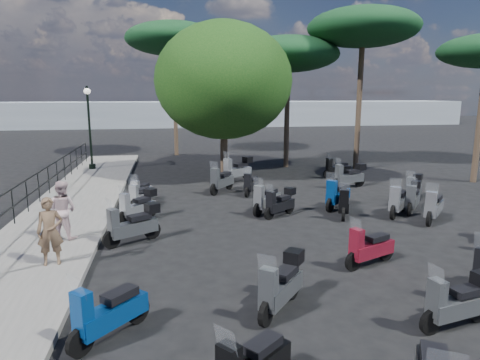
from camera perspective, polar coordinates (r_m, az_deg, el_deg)
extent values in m
plane|color=black|center=(11.37, 6.69, -9.74)|extent=(120.00, 120.00, 0.00)
cube|color=#5F5E5B|center=(14.19, -23.39, -5.96)|extent=(3.00, 30.00, 0.15)
cylinder|color=black|center=(14.85, -28.03, -3.12)|extent=(0.04, 0.04, 1.10)
cylinder|color=black|center=(16.11, -26.53, -1.91)|extent=(0.04, 0.04, 1.10)
cylinder|color=black|center=(17.39, -25.26, -0.88)|extent=(0.04, 0.04, 1.10)
cylinder|color=black|center=(18.69, -24.16, 0.01)|extent=(0.04, 0.04, 1.10)
cylinder|color=black|center=(19.99, -23.21, 0.78)|extent=(0.04, 0.04, 1.10)
cylinder|color=black|center=(21.30, -22.37, 1.46)|extent=(0.04, 0.04, 1.10)
cylinder|color=black|center=(22.62, -21.63, 2.06)|extent=(0.04, 0.04, 1.10)
cylinder|color=black|center=(23.95, -20.97, 2.60)|extent=(0.04, 0.04, 1.10)
cylinder|color=black|center=(25.28, -20.37, 3.08)|extent=(0.04, 0.04, 1.10)
cylinder|color=black|center=(26.61, -19.84, 3.50)|extent=(0.04, 0.04, 1.10)
cube|color=black|center=(14.10, -29.08, -1.73)|extent=(0.04, 26.00, 0.04)
cube|color=black|center=(14.22, -28.88, -3.81)|extent=(0.04, 26.00, 0.04)
cylinder|color=black|center=(24.04, -19.09, 1.74)|extent=(0.34, 0.34, 0.26)
cylinder|color=black|center=(23.80, -19.41, 6.55)|extent=(0.12, 0.12, 4.31)
cylinder|color=black|center=(23.73, -19.74, 11.34)|extent=(0.25, 0.96, 0.04)
sphere|color=white|center=(24.22, -19.78, 11.08)|extent=(0.30, 0.30, 0.30)
sphere|color=white|center=(23.25, -19.67, 11.09)|extent=(0.30, 0.30, 0.30)
imported|color=brown|center=(10.93, -24.00, -6.27)|extent=(0.64, 0.48, 1.61)
imported|color=#C6A7AC|center=(12.73, -22.57, -3.68)|extent=(0.98, 0.89, 1.63)
cylinder|color=black|center=(7.66, -20.55, -19.61)|extent=(0.41, 0.43, 0.49)
cylinder|color=black|center=(8.32, -13.45, -16.51)|extent=(0.41, 0.43, 0.49)
cube|color=navy|center=(7.91, -16.61, -16.74)|extent=(1.16, 1.21, 0.35)
cube|color=black|center=(7.88, -15.74, -14.47)|extent=(0.64, 0.66, 0.14)
cube|color=navy|center=(7.47, -20.29, -16.29)|extent=(0.38, 0.37, 0.72)
plane|color=white|center=(7.24, -20.95, -13.21)|extent=(0.34, 0.32, 0.38)
cylinder|color=black|center=(12.08, -16.78, -7.63)|extent=(0.48, 0.34, 0.49)
cylinder|color=black|center=(12.59, -11.61, -6.58)|extent=(0.48, 0.34, 0.49)
cube|color=#46494C|center=(12.28, -13.96, -6.23)|extent=(1.33, 0.99, 0.35)
cube|color=black|center=(12.28, -13.30, -4.80)|extent=(0.69, 0.58, 0.14)
cube|color=#46494C|center=(11.96, -16.55, -5.41)|extent=(0.35, 0.38, 0.72)
plane|color=white|center=(11.82, -16.95, -3.31)|extent=(0.27, 0.38, 0.38)
cube|color=black|center=(12.41, -11.65, -3.66)|extent=(0.47, 0.46, 0.27)
cylinder|color=black|center=(14.04, -15.25, -4.93)|extent=(0.39, 0.39, 0.46)
cylinder|color=black|center=(14.75, -11.81, -3.96)|extent=(0.39, 0.39, 0.46)
cube|color=#ACB1B6|center=(14.37, -13.38, -3.73)|extent=(1.11, 1.11, 0.33)
cube|color=black|center=(14.41, -12.94, -2.57)|extent=(0.61, 0.61, 0.13)
cube|color=#ACB1B6|center=(13.97, -15.11, -3.13)|extent=(0.35, 0.35, 0.67)
plane|color=white|center=(13.83, -15.38, -1.45)|extent=(0.31, 0.31, 0.36)
cube|color=black|center=(14.62, -11.86, -1.63)|extent=(0.45, 0.45, 0.25)
cylinder|color=black|center=(15.52, -14.01, -3.34)|extent=(0.26, 0.43, 0.43)
cylinder|color=black|center=(16.44, -12.26, -2.42)|extent=(0.26, 0.43, 0.43)
cube|color=#ACB1B6|center=(15.98, -13.06, -2.27)|extent=(0.75, 1.19, 0.31)
cube|color=black|center=(16.05, -12.86, -1.27)|extent=(0.46, 0.60, 0.13)
cube|color=#ACB1B6|center=(15.48, -13.96, -1.80)|extent=(0.33, 0.29, 0.63)
plane|color=white|center=(15.35, -14.13, -0.38)|extent=(0.34, 0.20, 0.33)
cube|color=black|center=(6.39, 3.10, -21.06)|extent=(0.63, 0.59, 0.13)
plane|color=white|center=(5.66, -1.91, -20.58)|extent=(0.29, 0.33, 0.36)
cylinder|color=black|center=(8.02, 3.50, -17.32)|extent=(0.39, 0.44, 0.49)
cylinder|color=black|center=(9.01, 7.04, -13.97)|extent=(0.39, 0.44, 0.49)
cube|color=#46494C|center=(8.47, 5.56, -14.32)|extent=(1.10, 1.24, 0.34)
cube|color=black|center=(8.50, 6.09, -12.14)|extent=(0.62, 0.66, 0.14)
cube|color=#46494C|center=(7.87, 3.82, -14.09)|extent=(0.38, 0.37, 0.71)
plane|color=white|center=(7.64, 3.66, -11.18)|extent=(0.35, 0.31, 0.38)
cube|color=black|center=(8.77, 7.20, -10.09)|extent=(0.47, 0.47, 0.26)
cylinder|color=black|center=(14.44, 2.38, -4.00)|extent=(0.40, 0.43, 0.49)
cylinder|color=black|center=(15.46, 4.68, -2.98)|extent=(0.40, 0.43, 0.49)
cube|color=gray|center=(14.95, 3.67, -2.75)|extent=(1.14, 1.20, 0.34)
cube|color=black|center=(15.03, 4.01, -1.57)|extent=(0.63, 0.65, 0.14)
cube|color=gray|center=(14.39, 2.56, -2.14)|extent=(0.37, 0.37, 0.71)
plane|color=white|center=(14.24, 2.45, -0.41)|extent=(0.34, 0.32, 0.38)
cylinder|color=black|center=(17.09, 0.95, -1.62)|extent=(0.28, 0.43, 0.44)
cylinder|color=black|center=(18.11, 1.95, -0.87)|extent=(0.28, 0.43, 0.44)
cube|color=black|center=(17.61, 1.51, -0.68)|extent=(0.81, 1.19, 0.31)
cube|color=black|center=(17.70, 1.65, 0.22)|extent=(0.49, 0.61, 0.13)
cube|color=black|center=(17.07, 1.03, -0.20)|extent=(0.33, 0.30, 0.63)
plane|color=white|center=(16.94, 0.98, 1.12)|extent=(0.34, 0.22, 0.34)
cylinder|color=black|center=(17.44, -3.47, -1.26)|extent=(0.39, 0.46, 0.50)
cylinder|color=black|center=(18.50, -1.45, -0.49)|extent=(0.39, 0.46, 0.50)
cube|color=#46494C|center=(17.97, -2.35, -0.24)|extent=(1.11, 1.30, 0.36)
cube|color=black|center=(18.07, -2.08, 0.77)|extent=(0.63, 0.69, 0.15)
cube|color=#46494C|center=(17.41, -3.35, 0.35)|extent=(0.39, 0.37, 0.74)
plane|color=white|center=(17.27, -3.47, 1.85)|extent=(0.37, 0.31, 0.39)
cylinder|color=black|center=(8.45, 24.11, -16.92)|extent=(0.46, 0.19, 0.46)
cylinder|color=black|center=(9.24, 29.20, -14.88)|extent=(0.46, 0.19, 0.46)
cube|color=#46494C|center=(8.80, 27.10, -14.79)|extent=(1.27, 0.58, 0.32)
cube|color=black|center=(8.80, 27.97, -12.95)|extent=(0.62, 0.40, 0.13)
cube|color=#46494C|center=(8.31, 24.74, -14.11)|extent=(0.26, 0.32, 0.66)
plane|color=white|center=(8.10, 24.72, -11.48)|extent=(0.15, 0.37, 0.35)
cylinder|color=black|center=(10.55, 14.85, -10.44)|extent=(0.46, 0.27, 0.46)
cylinder|color=black|center=(11.38, 18.87, -9.04)|extent=(0.46, 0.27, 0.46)
cube|color=maroon|center=(10.93, 17.16, -8.81)|extent=(1.28, 0.79, 0.33)
cube|color=black|center=(10.97, 17.81, -7.30)|extent=(0.65, 0.49, 0.14)
cube|color=maroon|center=(10.45, 15.27, -8.09)|extent=(0.31, 0.35, 0.68)
plane|color=white|center=(10.27, 15.18, -5.87)|extent=(0.21, 0.37, 0.36)
cylinder|color=black|center=(14.14, 3.92, -4.47)|extent=(0.40, 0.33, 0.43)
cylinder|color=black|center=(14.95, 6.60, -3.63)|extent=(0.40, 0.33, 0.43)
cube|color=black|center=(14.53, 5.42, -3.39)|extent=(1.12, 0.94, 0.31)
cube|color=black|center=(14.58, 5.82, -2.32)|extent=(0.60, 0.54, 0.13)
cube|color=black|center=(14.08, 4.13, -2.79)|extent=(0.32, 0.34, 0.63)
plane|color=white|center=(13.95, 4.01, -1.22)|extent=(0.26, 0.32, 0.33)
cube|color=black|center=(14.82, 6.70, -1.47)|extent=(0.42, 0.41, 0.23)
cylinder|color=black|center=(15.32, 11.91, -3.28)|extent=(0.44, 0.43, 0.51)
cylinder|color=black|center=(16.47, 13.73, -2.33)|extent=(0.44, 0.43, 0.51)
cube|color=navy|center=(15.89, 12.96, -2.08)|extent=(1.24, 1.23, 0.36)
cube|color=black|center=(15.99, 13.26, -0.91)|extent=(0.68, 0.68, 0.15)
cube|color=navy|center=(15.28, 12.12, -1.44)|extent=(0.39, 0.39, 0.75)
plane|color=white|center=(15.13, 12.10, 0.29)|extent=(0.34, 0.35, 0.40)
cylinder|color=black|center=(19.61, -1.83, 0.24)|extent=(0.51, 0.39, 0.53)
cylinder|color=black|center=(20.51, 0.96, 0.75)|extent=(0.51, 0.39, 0.53)
cube|color=#ACB1B6|center=(20.05, -0.29, 1.09)|extent=(1.41, 1.13, 0.38)
cube|color=black|center=(20.13, 0.10, 2.03)|extent=(0.74, 0.65, 0.16)
cube|color=#ACB1B6|center=(19.57, -1.64, 1.75)|extent=(0.39, 0.41, 0.78)
plane|color=white|center=(19.45, -1.80, 3.18)|extent=(0.31, 0.40, 0.41)
cube|color=black|center=(20.40, 1.01, 2.73)|extent=(0.51, 0.51, 0.29)
cylinder|color=black|center=(9.84, 29.30, -13.02)|extent=(0.49, 0.42, 0.53)
cylinder|color=black|center=(14.37, 13.61, -4.44)|extent=(0.28, 0.47, 0.47)
cylinder|color=black|center=(15.50, 13.66, -3.27)|extent=(0.28, 0.47, 0.47)
cube|color=black|center=(14.94, 13.67, -3.13)|extent=(0.82, 1.30, 0.33)
cube|color=black|center=(15.03, 13.73, -1.96)|extent=(0.50, 0.66, 0.14)
cube|color=black|center=(14.33, 13.70, -2.62)|extent=(0.36, 0.32, 0.69)
plane|color=white|center=(14.17, 13.78, -0.95)|extent=(0.37, 0.22, 0.36)
cylinder|color=black|center=(14.68, 23.91, -4.73)|extent=(0.42, 0.43, 0.50)
cylinder|color=black|center=(15.87, 24.74, -3.62)|extent=(0.42, 0.43, 0.50)
cube|color=#ACB1B6|center=(15.28, 24.43, -3.43)|extent=(1.19, 1.22, 0.35)
cube|color=black|center=(15.38, 24.64, -2.23)|extent=(0.66, 0.67, 0.15)
cube|color=#ACB1B6|center=(14.64, 24.12, -2.84)|extent=(0.38, 0.38, 0.73)
plane|color=white|center=(14.48, 24.23, -1.10)|extent=(0.34, 0.33, 0.39)
cylinder|color=black|center=(21.29, 11.59, 0.80)|extent=(0.47, 0.18, 0.46)
cylinder|color=black|center=(21.91, 14.10, 0.99)|extent=(0.47, 0.18, 0.46)
cube|color=black|center=(21.59, 12.99, 1.35)|extent=(1.27, 0.56, 0.32)
cube|color=black|center=(21.64, 13.37, 2.07)|extent=(0.61, 0.39, 0.13)
cube|color=black|center=(21.25, 11.81, 1.97)|extent=(0.26, 0.32, 0.66)
plane|color=white|center=(21.15, 11.72, 3.11)|extent=(0.14, 0.37, 0.35)
cylinder|color=black|center=(15.65, 21.67, -3.62)|extent=(0.37, 0.43, 0.47)
cylinder|color=black|center=(16.79, 22.22, -2.66)|extent=(0.37, 0.43, 0.47)
cube|color=#46494C|center=(16.23, 22.03, -2.48)|extent=(1.07, 1.21, 0.34)
cube|color=black|center=(16.33, 22.18, -1.41)|extent=(0.60, 0.65, 0.14)
cube|color=#46494C|center=(15.62, 21.84, -1.94)|extent=(0.37, 0.36, 0.69)
plane|color=white|center=(15.47, 21.93, -0.38)|extent=(0.34, 0.30, 0.37)
cube|color=black|center=(16.68, 22.40, -0.54)|extent=(0.46, 0.46, 0.26)
cylinder|color=black|center=(17.47, 21.62, -2.13)|extent=(0.38, 0.38, 0.45)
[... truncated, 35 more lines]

